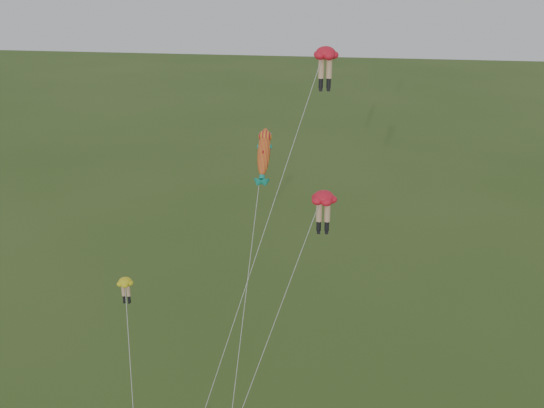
# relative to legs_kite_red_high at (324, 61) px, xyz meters

# --- Properties ---
(legs_kite_red_high) EXTENTS (7.26, 10.16, 21.08)m
(legs_kite_red_high) POSITION_rel_legs_kite_red_high_xyz_m (0.00, 0.00, 0.00)
(legs_kite_red_high) COLOR red
(legs_kite_red_high) RESTS_ON ground
(legs_kite_red_mid) EXTENTS (5.51, 6.27, 13.62)m
(legs_kite_red_mid) POSITION_rel_legs_kite_red_high_xyz_m (0.45, -4.70, -7.35)
(legs_kite_red_mid) COLOR red
(legs_kite_red_mid) RESTS_ON ground
(legs_kite_yellow) EXTENTS (2.40, 5.65, 8.75)m
(legs_kite_yellow) POSITION_rel_legs_kite_red_high_xyz_m (-10.64, -7.88, -12.20)
(legs_kite_yellow) COLOR yellow
(legs_kite_yellow) RESTS_ON ground
(fish_kite) EXTENTS (1.12, 12.33, 16.23)m
(fish_kite) POSITION_rel_legs_kite_red_high_xyz_m (-3.53, -1.13, -5.63)
(fish_kite) COLOR orange
(fish_kite) RESTS_ON ground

